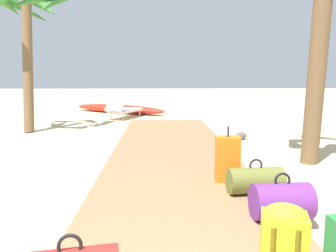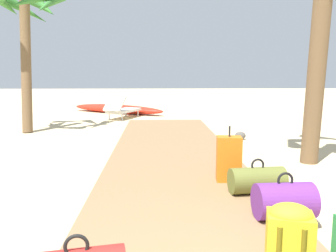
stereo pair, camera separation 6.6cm
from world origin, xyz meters
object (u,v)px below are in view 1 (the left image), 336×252
Objects in this scene: palm_tree_far_left at (23,13)px; suitcase_orange at (227,159)px; lounge_chair at (123,109)px; kayak at (119,109)px; backpack_yellow at (284,239)px; duffel_bag_purple at (281,201)px; duffel_bag_olive at (255,180)px.

suitcase_orange is at bearing -47.17° from palm_tree_far_left.
lounge_chair is 1.69m from kayak.
duffel_bag_purple is (0.33, 0.99, -0.10)m from backpack_yellow.
backpack_yellow is at bearing -90.98° from suitcase_orange.
suitcase_orange reaches higher than duffel_bag_purple.
palm_tree_far_left reaches higher than backpack_yellow.
kayak is at bearing 105.47° from suitcase_orange.
palm_tree_far_left reaches higher than suitcase_orange.
backpack_yellow is 0.91× the size of duffel_bag_purple.
duffel_bag_olive is 8.06m from lounge_chair.
duffel_bag_olive is at bearing 80.82° from backpack_yellow.
duffel_bag_olive is 0.18× the size of palm_tree_far_left.
backpack_yellow is at bearing -99.18° from duffel_bag_olive.
suitcase_orange is 6.82m from palm_tree_far_left.
duffel_bag_olive is 0.75m from duffel_bag_purple.
backpack_yellow is at bearing -77.72° from kayak.
duffel_bag_purple is 0.16× the size of palm_tree_far_left.
kayak is (-2.70, 9.36, -0.07)m from duffel_bag_olive.
duffel_bag_purple is 0.15× the size of kayak.
suitcase_orange is at bearing -74.53° from kayak.
suitcase_orange is at bearing 89.02° from backpack_yellow.
kayak is at bearing 102.16° from lounge_chair.
duffel_bag_olive is 7.36m from palm_tree_far_left.
palm_tree_far_left is at bearing 127.98° from duffel_bag_purple.
backpack_yellow is 8.48m from palm_tree_far_left.
suitcase_orange is 1.28m from duffel_bag_purple.
duffel_bag_purple is at bearing -52.02° from palm_tree_far_left.
duffel_bag_olive is 9.74m from kayak.
backpack_yellow is 11.36m from kayak.
lounge_chair reaches higher than duffel_bag_purple.
kayak is (-0.35, 1.64, -0.16)m from lounge_chair.
palm_tree_far_left is (-4.53, 5.11, 2.75)m from duffel_bag_olive.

